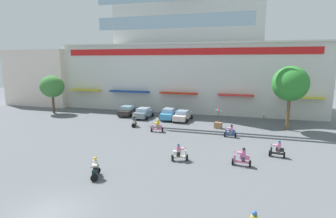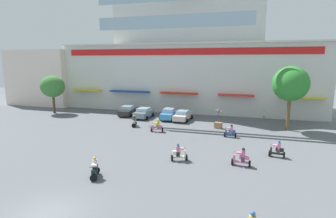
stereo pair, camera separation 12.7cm
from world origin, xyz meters
TOP-DOWN VIEW (x-y plane):
  - ground_plane at (0.00, 13.00)m, footprint 128.00×128.00m
  - colonial_building at (-0.00, 37.05)m, footprint 42.69×19.35m
  - flank_building_left at (-27.51, 34.10)m, footprint 12.91×10.71m
  - plaza_tree_0 at (-19.57, 24.54)m, footprint 3.90×3.40m
  - plaza_tree_1 at (14.93, 23.64)m, footprint 4.19×4.46m
  - parked_car_0 at (-7.36, 26.19)m, footprint 2.50×4.10m
  - parked_car_1 at (-4.37, 25.10)m, footprint 2.45×3.87m
  - parked_car_2 at (-0.55, 25.42)m, footprint 2.35×4.17m
  - parked_car_3 at (1.53, 25.15)m, footprint 2.45×4.35m
  - scooter_rider_0 at (4.85, 10.02)m, footprint 1.46×1.02m
  - scooter_rider_1 at (-3.62, 20.00)m, footprint 0.88×1.43m
  - scooter_rider_3 at (8.52, 18.50)m, footprint 1.34×0.59m
  - scooter_rider_5 at (-0.13, 5.09)m, footprint 1.03×1.53m
  - scooter_rider_6 at (0.06, 18.35)m, footprint 1.54×0.77m
  - scooter_rider_7 at (12.85, 13.31)m, footprint 1.39×0.68m
  - scooter_rider_8 at (9.92, 10.35)m, footprint 1.52×0.61m
  - pedestrian_0 at (12.46, 27.83)m, footprint 0.39×0.39m
  - pedestrian_1 at (15.51, 28.32)m, footprint 0.51×0.51m
  - balloon_vendor_cart at (6.81, 22.10)m, footprint 1.03×0.83m

SIDE VIEW (x-z plane):
  - ground_plane at x=0.00m, z-range 0.00..0.00m
  - scooter_rider_3 at x=8.52m, z-range -0.12..1.32m
  - scooter_rider_1 at x=-3.62m, z-range -0.14..1.35m
  - scooter_rider_5 at x=-0.13m, z-range -0.15..1.37m
  - scooter_rider_7 at x=12.85m, z-range -0.14..1.39m
  - scooter_rider_6 at x=0.06m, z-range -0.13..1.38m
  - scooter_rider_0 at x=4.85m, z-range -0.12..1.39m
  - scooter_rider_8 at x=9.92m, z-range -0.13..1.41m
  - parked_car_3 at x=1.53m, z-range 0.01..1.47m
  - balloon_vendor_cart at x=6.81m, z-range -0.47..1.99m
  - parked_car_0 at x=-7.36m, z-range 0.00..1.52m
  - parked_car_1 at x=-4.37m, z-range 0.01..1.52m
  - parked_car_2 at x=-0.55m, z-range 0.00..1.59m
  - pedestrian_1 at x=15.51m, z-range 0.11..1.78m
  - pedestrian_0 at x=12.46m, z-range 0.13..1.78m
  - plaza_tree_0 at x=-19.57m, z-range 1.27..7.27m
  - flank_building_left at x=-27.51m, z-range 0.00..10.26m
  - plaza_tree_1 at x=14.93m, z-range 1.76..9.47m
  - colonial_building at x=0.00m, z-range -1.77..20.38m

